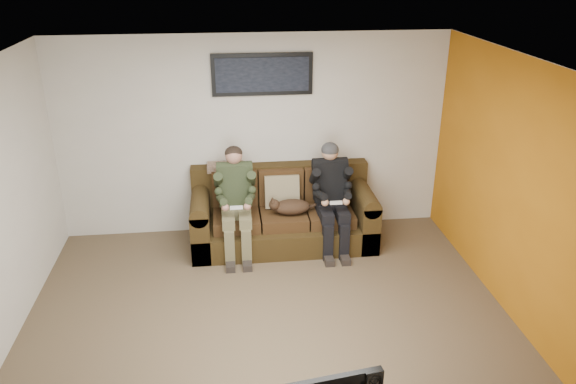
{
  "coord_description": "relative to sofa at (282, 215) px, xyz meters",
  "views": [
    {
      "loc": [
        -0.37,
        -4.67,
        3.5
      ],
      "look_at": [
        0.32,
        1.2,
        0.95
      ],
      "focal_mm": 35.0,
      "sensor_mm": 36.0,
      "label": 1
    }
  ],
  "objects": [
    {
      "name": "accent_wall_right",
      "position": [
        2.17,
        -1.83,
        0.94
      ],
      "size": [
        0.0,
        4.5,
        4.5
      ],
      "primitive_type": "plane",
      "rotation": [
        1.57,
        0.0,
        -1.57
      ],
      "color": "#B46712",
      "rests_on": "ground"
    },
    {
      "name": "cat",
      "position": [
        0.08,
        -0.2,
        0.21
      ],
      "size": [
        0.66,
        0.26,
        0.24
      ],
      "color": "#452C1B",
      "rests_on": "sofa"
    },
    {
      "name": "throw_pillow",
      "position": [
        0.0,
        0.04,
        0.31
      ],
      "size": [
        0.44,
        0.21,
        0.44
      ],
      "primitive_type": "cube",
      "rotation": [
        -0.21,
        0.0,
        0.0
      ],
      "color": "#877858",
      "rests_on": "sofa"
    },
    {
      "name": "wall_front",
      "position": [
        -0.32,
        -4.08,
        0.94
      ],
      "size": [
        5.0,
        0.0,
        5.0
      ],
      "primitive_type": "plane",
      "rotation": [
        -1.57,
        0.0,
        0.0
      ],
      "color": "beige",
      "rests_on": "ground"
    },
    {
      "name": "sofa",
      "position": [
        0.0,
        0.0,
        0.0
      ],
      "size": [
        2.31,
        1.0,
        0.94
      ],
      "color": "#352610",
      "rests_on": "ground"
    },
    {
      "name": "person_left",
      "position": [
        -0.6,
        -0.19,
        0.39
      ],
      "size": [
        0.51,
        0.87,
        1.32
      ],
      "color": "brown",
      "rests_on": "sofa"
    },
    {
      "name": "wall_right",
      "position": [
        2.18,
        -1.83,
        0.94
      ],
      "size": [
        0.0,
        4.5,
        4.5
      ],
      "primitive_type": "plane",
      "rotation": [
        1.57,
        0.0,
        -1.57
      ],
      "color": "beige",
      "rests_on": "ground"
    },
    {
      "name": "floor",
      "position": [
        -0.32,
        -1.83,
        -0.36
      ],
      "size": [
        5.0,
        5.0,
        0.0
      ],
      "primitive_type": "plane",
      "color": "brown",
      "rests_on": "ground"
    },
    {
      "name": "throw_blanket",
      "position": [
        -0.7,
        0.29,
        0.59
      ],
      "size": [
        0.47,
        0.23,
        0.08
      ],
      "primitive_type": "cube",
      "color": "gray",
      "rests_on": "sofa"
    },
    {
      "name": "framed_poster",
      "position": [
        -0.2,
        0.38,
        1.74
      ],
      "size": [
        1.25,
        0.05,
        0.52
      ],
      "color": "black",
      "rests_on": "wall_back"
    },
    {
      "name": "ceiling",
      "position": [
        -0.32,
        -1.83,
        2.24
      ],
      "size": [
        5.0,
        5.0,
        0.0
      ],
      "primitive_type": "plane",
      "rotation": [
        3.14,
        0.0,
        0.0
      ],
      "color": "silver",
      "rests_on": "ground"
    },
    {
      "name": "person_right",
      "position": [
        0.6,
        -0.19,
        0.39
      ],
      "size": [
        0.51,
        0.86,
        1.33
      ],
      "color": "black",
      "rests_on": "sofa"
    },
    {
      "name": "wall_back",
      "position": [
        -0.32,
        0.42,
        0.94
      ],
      "size": [
        5.0,
        0.0,
        5.0
      ],
      "primitive_type": "plane",
      "rotation": [
        1.57,
        0.0,
        0.0
      ],
      "color": "beige",
      "rests_on": "ground"
    }
  ]
}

